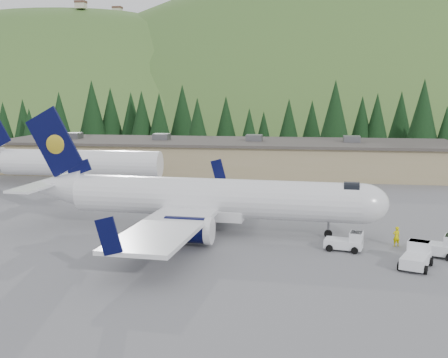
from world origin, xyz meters
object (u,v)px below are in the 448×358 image
second_airliner (61,162)px  terminal_building (223,156)px  baggage_tug_a (347,242)px  ramp_worker (396,236)px  baggage_tug_c (417,256)px  baggage_tug_b (441,247)px  airliner (204,199)px

second_airliner → terminal_building: 25.55m
baggage_tug_a → ramp_worker: ramp_worker is taller
baggage_tug_c → baggage_tug_b: bearing=-17.8°
baggage_tug_c → terminal_building: bearing=46.0°
airliner → second_airliner: airliner is taller
terminal_building → baggage_tug_a: bearing=-68.5°
second_airliner → baggage_tug_a: size_ratio=8.47×
second_airliner → ramp_worker: size_ratio=16.19×
second_airliner → baggage_tug_c: size_ratio=7.35×
baggage_tug_a → ramp_worker: bearing=36.1°
baggage_tug_c → terminal_building: (-21.52, 46.19, 1.82)m
baggage_tug_a → baggage_tug_c: (4.79, -3.63, 0.09)m
airliner → second_airliner: (-23.92, 21.93, 0.27)m
baggage_tug_a → baggage_tug_b: size_ratio=0.86×
second_airliner → ramp_worker: (40.80, -24.68, -2.47)m
baggage_tug_c → baggage_tug_a: bearing=73.9°
second_airliner → baggage_tug_c: (41.44, -30.19, -2.52)m
airliner → baggage_tug_b: 20.69m
baggage_tug_a → second_airliner: bearing=155.7°
baggage_tug_a → airliner: bearing=171.7°
baggage_tug_a → terminal_building: terminal_building is taller
baggage_tug_b → terminal_building: 49.46m
airliner → baggage_tug_c: size_ratio=9.22×
airliner → ramp_worker: airliner is taller
baggage_tug_a → terminal_building: bearing=123.1°
second_airliner → terminal_building: size_ratio=0.39×
baggage_tug_a → baggage_tug_b: bearing=5.9°
terminal_building → ramp_worker: 45.76m
terminal_building → baggage_tug_b: bearing=-61.1°
second_airliner → baggage_tug_b: bearing=-31.9°
baggage_tug_a → baggage_tug_b: 7.17m
baggage_tug_b → baggage_tug_a: bearing=-166.2°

